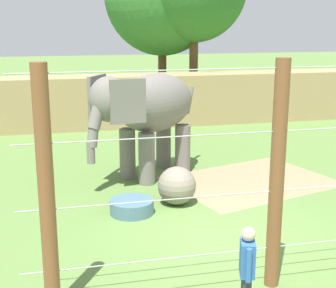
# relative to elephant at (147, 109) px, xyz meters

# --- Properties ---
(ground_plane) EXTENTS (120.00, 120.00, 0.00)m
(ground_plane) POSITION_rel_elephant_xyz_m (0.79, -4.53, -2.15)
(ground_plane) COLOR #5B7F3D
(dirt_patch) EXTENTS (5.47, 4.69, 0.01)m
(dirt_patch) POSITION_rel_elephant_xyz_m (2.95, -1.08, -2.14)
(dirt_patch) COLOR #937F5B
(dirt_patch) RESTS_ON ground
(embankment_wall) EXTENTS (36.00, 1.80, 2.31)m
(embankment_wall) POSITION_rel_elephant_xyz_m (0.79, 7.86, -0.99)
(embankment_wall) COLOR tan
(embankment_wall) RESTS_ON ground
(elephant) EXTENTS (3.92, 3.22, 3.24)m
(elephant) POSITION_rel_elephant_xyz_m (0.00, 0.00, 0.00)
(elephant) COLOR slate
(elephant) RESTS_ON ground
(enrichment_ball) EXTENTS (1.01, 1.01, 1.01)m
(enrichment_ball) POSITION_rel_elephant_xyz_m (0.31, -2.42, -1.64)
(enrichment_ball) COLOR gray
(enrichment_ball) RESTS_ON ground
(cable_fence) EXTENTS (8.40, 0.26, 4.13)m
(cable_fence) POSITION_rel_elephant_xyz_m (0.85, -6.82, -0.08)
(cable_fence) COLOR brown
(cable_fence) RESTS_ON ground
(zookeeper) EXTENTS (0.32, 0.59, 1.67)m
(zookeeper) POSITION_rel_elephant_xyz_m (0.06, -7.88, -1.22)
(zookeeper) COLOR #33384C
(zookeeper) RESTS_ON ground
(water_tub) EXTENTS (1.10, 1.10, 0.35)m
(water_tub) POSITION_rel_elephant_xyz_m (-0.95, -2.81, -1.96)
(water_tub) COLOR slate
(water_tub) RESTS_ON ground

